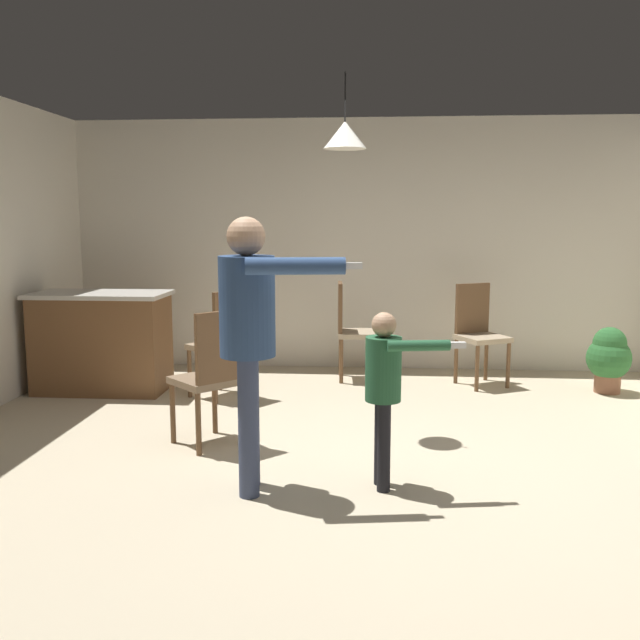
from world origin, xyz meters
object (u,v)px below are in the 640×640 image
Objects in this scene: kitchen_counter at (102,342)px; person_child at (385,380)px; dining_chair_spare at (478,330)px; potted_plant_corner at (609,357)px; person_adult at (250,324)px; dining_chair_near_wall at (222,340)px; dining_chair_by_counter at (211,373)px; dining_chair_centre_back at (351,327)px.

kitchen_counter is 1.16× the size of person_child.
dining_chair_spare is (0.97, 2.76, -0.13)m from person_child.
dining_chair_spare is 1.59× the size of potted_plant_corner.
person_adult is 1.65× the size of dining_chair_near_wall.
dining_chair_by_counter is 2.38m from dining_chair_centre_back.
dining_chair_centre_back is at bearing 15.84° from kitchen_counter.
dining_chair_by_counter and dining_chair_spare have the same top height.
person_child is 2.49m from dining_chair_near_wall.
person_child is at bearing 1.90° from dining_chair_centre_back.
dining_chair_near_wall is (-1.44, 2.02, -0.13)m from person_child.
dining_chair_by_counter and dining_chair_centre_back have the same top height.
person_adult reaches higher than potted_plant_corner.
kitchen_counter is at bearing -78.13° from dining_chair_centre_back.
person_adult is 3.40m from dining_chair_spare.
dining_chair_spare reaches higher than kitchen_counter.
potted_plant_corner is (2.45, -0.36, -0.20)m from dining_chair_centre_back.
person_adult is at bearing -138.45° from potted_plant_corner.
dining_chair_centre_back is (2.35, 0.67, 0.07)m from kitchen_counter.
dining_chair_centre_back is 1.00× the size of dining_chair_spare.
dining_chair_centre_back reaches higher than kitchen_counter.
dining_chair_spare is at bearing -2.00° from dining_chair_by_counter.
dining_chair_near_wall is 2.52m from dining_chair_spare.
person_adult is 4.00m from potted_plant_corner.
person_child is 1.09× the size of dining_chair_near_wall.
person_child is 2.92m from dining_chair_spare.
person_adult is 3.05m from dining_chair_centre_back.
person_adult is at bearing -51.28° from kitchen_counter.
person_child is 3.32m from potted_plant_corner.
dining_chair_spare is at bearing 168.17° from potted_plant_corner.
dining_chair_by_counter is at bearing -27.01° from dining_chair_centre_back.
dining_chair_near_wall is 1.00× the size of dining_chair_spare.
kitchen_counter is at bearing -17.75° from dining_chair_spare.
dining_chair_centre_back is at bearing 171.63° from potted_plant_corner.
dining_chair_by_counter is at bearing -159.74° from person_adult.
kitchen_counter is at bearing -149.52° from person_adult.
dining_chair_spare is at bearing 140.11° from person_adult.
dining_chair_centre_back is at bearing 21.53° from dining_chair_by_counter.
person_child is 1.09× the size of dining_chair_centre_back.
dining_chair_by_counter reaches higher than potted_plant_corner.
kitchen_counter is 1.26× the size of dining_chair_spare.
person_child is at bearing -108.15° from dining_chair_near_wall.
dining_chair_spare is (1.26, -0.11, 0.00)m from dining_chair_centre_back.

